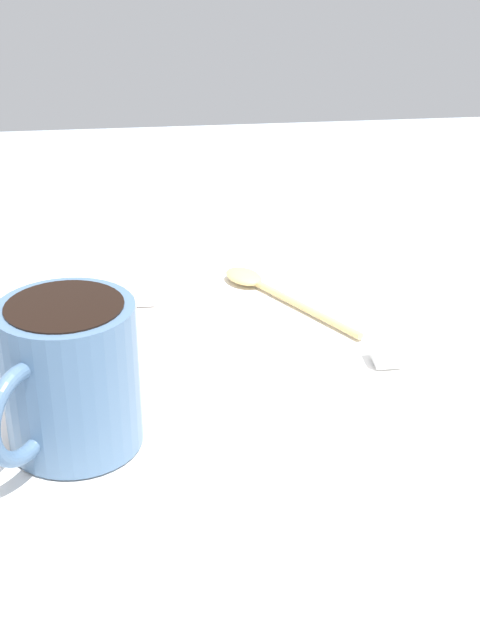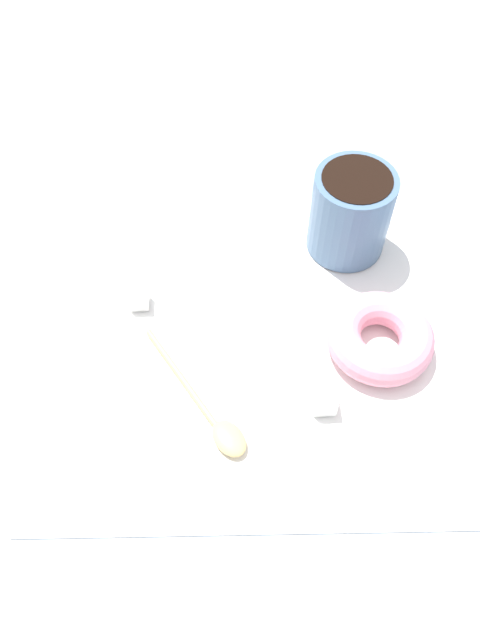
# 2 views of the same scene
# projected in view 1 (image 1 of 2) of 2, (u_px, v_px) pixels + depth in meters

# --- Properties ---
(ground_plane) EXTENTS (1.20, 1.20, 0.02)m
(ground_plane) POSITION_uv_depth(u_px,v_px,m) (261.00, 358.00, 0.64)
(ground_plane) COLOR #99A8B7
(napkin) EXTENTS (0.37, 0.37, 0.00)m
(napkin) POSITION_uv_depth(u_px,v_px,m) (240.00, 347.00, 0.63)
(napkin) COLOR white
(napkin) RESTS_ON ground_plane
(coffee_cup) EXTENTS (0.10, 0.08, 0.09)m
(coffee_cup) POSITION_uv_depth(u_px,v_px,m) (68.00, 375.00, 0.50)
(coffee_cup) COLOR slate
(coffee_cup) RESTS_ON napkin
(donut) EXTENTS (0.10, 0.10, 0.03)m
(donut) POSITION_uv_depth(u_px,v_px,m) (65.00, 321.00, 0.62)
(donut) COLOR pink
(donut) RESTS_ON napkin
(spoon) EXTENTS (0.13, 0.09, 0.01)m
(spoon) POSITION_uv_depth(u_px,v_px,m) (265.00, 286.00, 0.70)
(spoon) COLOR #D8B772
(spoon) RESTS_ON napkin
(sugar_cube) EXTENTS (0.02, 0.02, 0.02)m
(sugar_cube) POSITION_uv_depth(u_px,v_px,m) (143.00, 290.00, 0.68)
(sugar_cube) COLOR white
(sugar_cube) RESTS_ON napkin
(sugar_cube_extra) EXTENTS (0.02, 0.02, 0.02)m
(sugar_cube_extra) POSITION_uv_depth(u_px,v_px,m) (387.00, 351.00, 0.60)
(sugar_cube_extra) COLOR white
(sugar_cube_extra) RESTS_ON napkin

